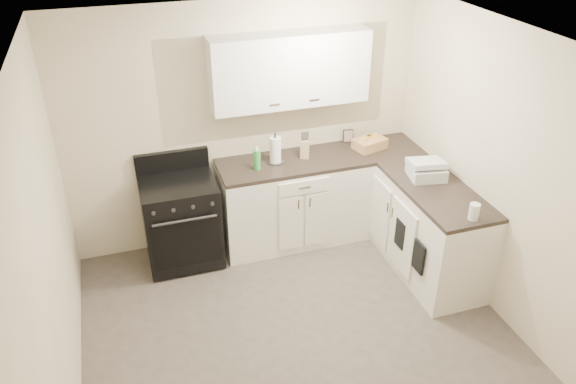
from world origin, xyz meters
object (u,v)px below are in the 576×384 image
object	(u,v)px
paper_towel	(275,150)
wicker_basket	(370,144)
countertop_grill	(426,172)
stove	(182,222)
knife_block	(305,149)

from	to	relation	value
paper_towel	wicker_basket	xyz separation A→B (m)	(1.04, 0.00, -0.08)
countertop_grill	stove	bearing A→B (deg)	173.55
knife_block	paper_towel	distance (m)	0.32
stove	countertop_grill	world-z (taller)	countertop_grill
stove	knife_block	world-z (taller)	knife_block
wicker_basket	countertop_grill	size ratio (longest dim) A/B	1.02
stove	knife_block	xyz separation A→B (m)	(1.31, 0.06, 0.58)
stove	paper_towel	world-z (taller)	paper_towel
knife_block	paper_towel	world-z (taller)	paper_towel
knife_block	wicker_basket	bearing A→B (deg)	23.28
paper_towel	wicker_basket	size ratio (longest dim) A/B	0.83
knife_block	paper_towel	xyz separation A→B (m)	(-0.31, -0.01, 0.04)
stove	countertop_grill	bearing A→B (deg)	-16.98
stove	wicker_basket	xyz separation A→B (m)	(2.04, 0.05, 0.53)
paper_towel	wicker_basket	distance (m)	1.04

